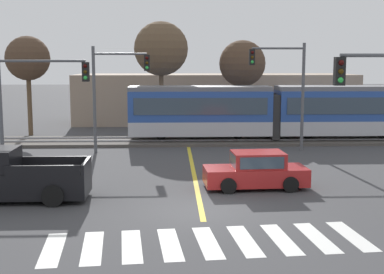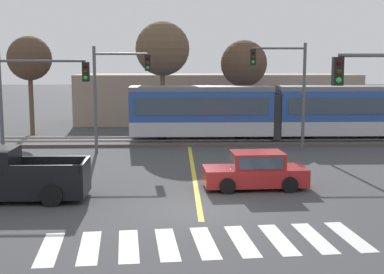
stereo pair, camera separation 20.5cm
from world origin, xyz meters
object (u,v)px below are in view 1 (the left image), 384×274
sedan_crossing (256,171)px  bare_tree_far_west (28,59)px  pickup_truck (12,178)px  bare_tree_east (242,64)px  traffic_light_far_right (285,80)px  traffic_light_far_left (113,83)px  traffic_light_mid_left (32,92)px  light_rail_tram (273,110)px  bare_tree_west (161,49)px

sedan_crossing → bare_tree_far_west: size_ratio=0.62×
pickup_truck → bare_tree_east: size_ratio=0.81×
sedan_crossing → traffic_light_far_right: (3.10, 9.16, 3.43)m
pickup_truck → traffic_light_far_left: size_ratio=0.90×
traffic_light_far_right → bare_tree_east: bearing=99.7°
sedan_crossing → traffic_light_far_left: 11.64m
sedan_crossing → pickup_truck: size_ratio=0.79×
sedan_crossing → bare_tree_east: 18.00m
sedan_crossing → traffic_light_mid_left: size_ratio=0.75×
traffic_light_far_left → bare_tree_far_west: bare_tree_far_west is taller
light_rail_tram → bare_tree_east: bare_tree_east is taller
traffic_light_far_left → bare_tree_west: (2.59, 7.44, 2.06)m
pickup_truck → bare_tree_far_west: bearing=102.4°
light_rail_tram → traffic_light_far_left: size_ratio=3.07×
light_rail_tram → bare_tree_far_west: size_ratio=2.67×
bare_tree_far_west → bare_tree_west: bearing=0.5°
sedan_crossing → bare_tree_far_west: bare_tree_far_west is taller
bare_tree_west → bare_tree_east: bare_tree_west is taller
light_rail_tram → traffic_light_far_right: bearing=-89.9°
pickup_truck → traffic_light_mid_left: bearing=95.3°
sedan_crossing → bare_tree_east: size_ratio=0.64×
sedan_crossing → bare_tree_east: bearing=84.5°
traffic_light_far_left → bare_tree_far_west: 10.00m
pickup_truck → traffic_light_far_left: 11.26m
pickup_truck → bare_tree_west: (5.29, 17.91, 5.18)m
traffic_light_far_right → traffic_light_far_left: 9.86m
light_rail_tram → sedan_crossing: size_ratio=4.32×
light_rail_tram → bare_tree_west: bare_tree_west is taller
light_rail_tram → bare_tree_east: size_ratio=2.76×
bare_tree_west → traffic_light_far_left: bearing=-109.2°
traffic_light_mid_left → sedan_crossing: bearing=-20.1°
light_rail_tram → traffic_light_mid_left: size_ratio=3.25×
bare_tree_east → pickup_truck: bearing=-120.4°
sedan_crossing → bare_tree_west: 17.68m
traffic_light_mid_left → traffic_light_far_right: bearing=22.9°
sedan_crossing → traffic_light_far_left: traffic_light_far_left is taller
sedan_crossing → pickup_truck: pickup_truck is taller
sedan_crossing → traffic_light_far_right: 10.26m
traffic_light_mid_left → bare_tree_east: 18.06m
traffic_light_far_left → bare_tree_east: (8.45, 8.50, 1.03)m
light_rail_tram → traffic_light_far_right: (0.01, -3.43, 2.08)m
pickup_truck → traffic_light_far_right: size_ratio=0.87×
sedan_crossing → bare_tree_west: bare_tree_west is taller
sedan_crossing → pickup_truck: bearing=-170.5°
pickup_truck → bare_tree_east: (11.15, 18.98, 4.14)m
traffic_light_far_right → traffic_light_far_left: bearing=-178.5°
traffic_light_mid_left → bare_tree_far_west: size_ratio=0.82×
traffic_light_far_right → bare_tree_far_west: bearing=156.7°
traffic_light_far_right → traffic_light_mid_left: bearing=-157.1°
traffic_light_mid_left → traffic_light_far_left: bearing=58.8°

